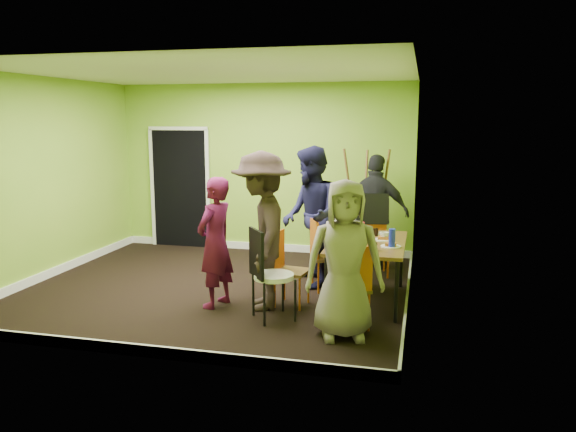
# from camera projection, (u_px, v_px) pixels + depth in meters

# --- Properties ---
(ground) EXTENTS (5.00, 5.00, 0.00)m
(ground) POSITION_uv_depth(u_px,v_px,m) (217.00, 288.00, 7.49)
(ground) COLOR black
(ground) RESTS_ON ground
(room_walls) EXTENTS (5.04, 4.54, 2.82)m
(room_walls) POSITION_uv_depth(u_px,v_px,m) (215.00, 214.00, 7.37)
(room_walls) COLOR #7DB22D
(room_walls) RESTS_ON ground
(dining_table) EXTENTS (0.90, 1.50, 0.75)m
(dining_table) POSITION_uv_depth(u_px,v_px,m) (368.00, 246.00, 6.84)
(dining_table) COLOR black
(dining_table) RESTS_ON ground
(chair_left_far) EXTENTS (0.51, 0.51, 0.93)m
(chair_left_far) POSITION_uv_depth(u_px,v_px,m) (322.00, 251.00, 7.31)
(chair_left_far) COLOR #D05C13
(chair_left_far) RESTS_ON ground
(chair_left_near) EXTENTS (0.42, 0.42, 0.90)m
(chair_left_near) POSITION_uv_depth(u_px,v_px,m) (286.00, 264.00, 6.73)
(chair_left_near) COLOR #D05C13
(chair_left_near) RESTS_ON ground
(chair_back_end) EXTENTS (0.56, 0.63, 1.15)m
(chair_back_end) POSITION_uv_depth(u_px,v_px,m) (372.00, 217.00, 8.17)
(chair_back_end) COLOR #D05C13
(chair_back_end) RESTS_ON ground
(chair_front_end) EXTENTS (0.51, 0.51, 0.93)m
(chair_front_end) POSITION_uv_depth(u_px,v_px,m) (352.00, 282.00, 5.93)
(chair_front_end) COLOR #D05C13
(chair_front_end) RESTS_ON ground
(chair_bentwood) EXTENTS (0.57, 0.56, 1.04)m
(chair_bentwood) POSITION_uv_depth(u_px,v_px,m) (268.00, 270.00, 6.21)
(chair_bentwood) COLOR black
(chair_bentwood) RESTS_ON ground
(easel) EXTENTS (0.72, 0.67, 1.79)m
(easel) POSITION_uv_depth(u_px,v_px,m) (366.00, 207.00, 8.61)
(easel) COLOR brown
(easel) RESTS_ON ground
(plate_near_left) EXTENTS (0.26, 0.26, 0.01)m
(plate_near_left) POSITION_uv_depth(u_px,v_px,m) (347.00, 232.00, 7.34)
(plate_near_left) COLOR white
(plate_near_left) RESTS_ON dining_table
(plate_near_right) EXTENTS (0.26, 0.26, 0.01)m
(plate_near_right) POSITION_uv_depth(u_px,v_px,m) (338.00, 246.00, 6.54)
(plate_near_right) COLOR white
(plate_near_right) RESTS_ON dining_table
(plate_far_back) EXTENTS (0.25, 0.25, 0.01)m
(plate_far_back) POSITION_uv_depth(u_px,v_px,m) (373.00, 233.00, 7.29)
(plate_far_back) COLOR white
(plate_far_back) RESTS_ON dining_table
(plate_far_front) EXTENTS (0.24, 0.24, 0.01)m
(plate_far_front) POSITION_uv_depth(u_px,v_px,m) (361.00, 252.00, 6.29)
(plate_far_front) COLOR white
(plate_far_front) RESTS_ON dining_table
(plate_wall_back) EXTENTS (0.23, 0.23, 0.01)m
(plate_wall_back) POSITION_uv_depth(u_px,v_px,m) (383.00, 240.00, 6.90)
(plate_wall_back) COLOR white
(plate_wall_back) RESTS_ON dining_table
(plate_wall_front) EXTENTS (0.24, 0.24, 0.01)m
(plate_wall_front) POSITION_uv_depth(u_px,v_px,m) (391.00, 246.00, 6.55)
(plate_wall_front) COLOR white
(plate_wall_front) RESTS_ON dining_table
(thermos) EXTENTS (0.08, 0.08, 0.22)m
(thermos) POSITION_uv_depth(u_px,v_px,m) (361.00, 233.00, 6.77)
(thermos) COLOR white
(thermos) RESTS_ON dining_table
(blue_bottle) EXTENTS (0.08, 0.08, 0.22)m
(blue_bottle) POSITION_uv_depth(u_px,v_px,m) (392.00, 238.00, 6.48)
(blue_bottle) COLOR #1724AF
(blue_bottle) RESTS_ON dining_table
(orange_bottle) EXTENTS (0.04, 0.04, 0.09)m
(orange_bottle) POSITION_uv_depth(u_px,v_px,m) (368.00, 236.00, 6.94)
(orange_bottle) COLOR #D05C13
(orange_bottle) RESTS_ON dining_table
(glass_mid) EXTENTS (0.06, 0.06, 0.09)m
(glass_mid) POSITION_uv_depth(u_px,v_px,m) (353.00, 232.00, 7.15)
(glass_mid) COLOR black
(glass_mid) RESTS_ON dining_table
(glass_back) EXTENTS (0.07, 0.07, 0.09)m
(glass_back) POSITION_uv_depth(u_px,v_px,m) (376.00, 232.00, 7.16)
(glass_back) COLOR black
(glass_back) RESTS_ON dining_table
(glass_front) EXTENTS (0.06, 0.06, 0.09)m
(glass_front) POSITION_uv_depth(u_px,v_px,m) (375.00, 247.00, 6.36)
(glass_front) COLOR black
(glass_front) RESTS_ON dining_table
(cup_a) EXTENTS (0.13, 0.13, 0.10)m
(cup_a) POSITION_uv_depth(u_px,v_px,m) (347.00, 238.00, 6.77)
(cup_a) COLOR white
(cup_a) RESTS_ON dining_table
(cup_b) EXTENTS (0.11, 0.11, 0.10)m
(cup_b) POSITION_uv_depth(u_px,v_px,m) (384.00, 236.00, 6.90)
(cup_b) COLOR white
(cup_b) RESTS_ON dining_table
(person_standing) EXTENTS (0.51, 0.65, 1.56)m
(person_standing) POSITION_uv_depth(u_px,v_px,m) (215.00, 242.00, 6.64)
(person_standing) COLOR #530E35
(person_standing) RESTS_ON ground
(person_left_far) EXTENTS (1.01, 1.12, 1.88)m
(person_left_far) POSITION_uv_depth(u_px,v_px,m) (311.00, 217.00, 7.47)
(person_left_far) COLOR #161536
(person_left_far) RESTS_ON ground
(person_left_near) EXTENTS (1.03, 1.36, 1.86)m
(person_left_near) POSITION_uv_depth(u_px,v_px,m) (262.00, 231.00, 6.56)
(person_left_near) COLOR #2C1F1D
(person_left_near) RESTS_ON ground
(person_back_end) EXTENTS (1.08, 0.66, 1.71)m
(person_back_end) POSITION_uv_depth(u_px,v_px,m) (376.00, 212.00, 8.37)
(person_back_end) COLOR black
(person_back_end) RESTS_ON ground
(person_front_end) EXTENTS (0.90, 0.70, 1.64)m
(person_front_end) POSITION_uv_depth(u_px,v_px,m) (344.00, 260.00, 5.68)
(person_front_end) COLOR gray
(person_front_end) RESTS_ON ground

